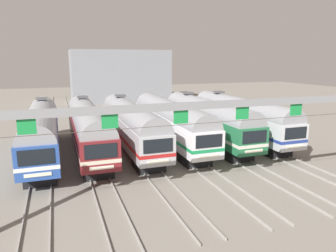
# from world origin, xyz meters

# --- Properties ---
(ground_plane) EXTENTS (160.00, 160.00, 0.00)m
(ground_plane) POSITION_xyz_m (0.00, 0.00, 0.00)
(ground_plane) COLOR gray
(track_bed) EXTENTS (22.39, 70.00, 0.15)m
(track_bed) POSITION_xyz_m (0.00, 17.00, 0.07)
(track_bed) COLOR gray
(track_bed) RESTS_ON ground
(commuter_train_blue) EXTENTS (2.88, 18.06, 5.05)m
(commuter_train_blue) POSITION_xyz_m (-10.44, -0.00, 2.69)
(commuter_train_blue) COLOR #284C9E
(commuter_train_blue) RESTS_ON ground
(commuter_train_maroon) EXTENTS (2.88, 18.06, 5.05)m
(commuter_train_maroon) POSITION_xyz_m (-6.27, -0.00, 2.69)
(commuter_train_maroon) COLOR maroon
(commuter_train_maroon) RESTS_ON ground
(commuter_train_stainless) EXTENTS (2.88, 18.06, 5.05)m
(commuter_train_stainless) POSITION_xyz_m (-2.09, -0.00, 2.69)
(commuter_train_stainless) COLOR #B2B5BA
(commuter_train_stainless) RESTS_ON ground
(commuter_train_white) EXTENTS (2.88, 18.06, 4.77)m
(commuter_train_white) POSITION_xyz_m (2.09, -0.01, 2.69)
(commuter_train_white) COLOR white
(commuter_train_white) RESTS_ON ground
(commuter_train_green) EXTENTS (2.88, 18.06, 5.05)m
(commuter_train_green) POSITION_xyz_m (6.27, -0.00, 2.69)
(commuter_train_green) COLOR #236B42
(commuter_train_green) RESTS_ON ground
(commuter_train_silver) EXTENTS (2.88, 18.06, 5.05)m
(commuter_train_silver) POSITION_xyz_m (10.44, -0.00, 2.69)
(commuter_train_silver) COLOR silver
(commuter_train_silver) RESTS_ON ground
(catenary_gantry) EXTENTS (26.13, 0.44, 6.97)m
(catenary_gantry) POSITION_xyz_m (0.00, -13.50, 5.36)
(catenary_gantry) COLOR gray
(catenary_gantry) RESTS_ON ground
(maintenance_building) EXTENTS (20.80, 10.00, 10.98)m
(maintenance_building) POSITION_xyz_m (4.57, 39.68, 5.49)
(maintenance_building) COLOR gray
(maintenance_building) RESTS_ON ground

